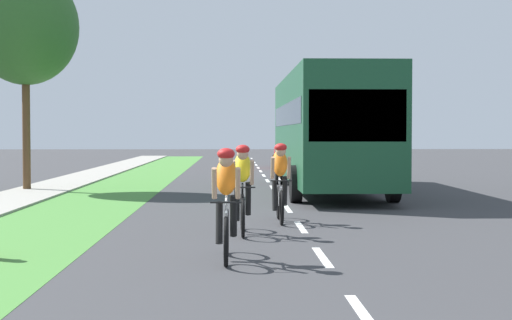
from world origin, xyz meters
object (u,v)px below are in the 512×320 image
at_px(sedan_red, 294,153).
at_px(street_tree_near, 25,27).
at_px(cyclist_lead, 226,203).
at_px(cyclist_trailing, 243,188).
at_px(bus_dark_green, 327,126).
at_px(cyclist_distant, 280,182).

xyz_separation_m(sedan_red, street_tree_near, (-9.44, -15.08, 4.25)).
height_order(sedan_red, street_tree_near, street_tree_near).
xyz_separation_m(cyclist_lead, cyclist_trailing, (0.26, 2.80, 0.00)).
bearing_deg(sedan_red, cyclist_lead, -96.40).
bearing_deg(bus_dark_green, cyclist_distant, -103.38).
height_order(bus_dark_green, sedan_red, bus_dark_green).
xyz_separation_m(cyclist_distant, bus_dark_green, (1.92, 8.06, 1.17)).
bearing_deg(street_tree_near, sedan_red, 57.94).
height_order(cyclist_lead, street_tree_near, street_tree_near).
bearing_deg(cyclist_distant, sedan_red, 84.83).
distance_m(cyclist_trailing, cyclist_distant, 1.94).
relative_size(cyclist_trailing, street_tree_near, 0.25).
relative_size(cyclist_lead, sedan_red, 0.40).
bearing_deg(sedan_red, cyclist_trailing, -96.52).
distance_m(sedan_red, street_tree_near, 18.29).
distance_m(cyclist_distant, sedan_red, 23.81).
bearing_deg(cyclist_trailing, cyclist_lead, -95.35).
distance_m(cyclist_trailing, bus_dark_green, 10.27).
height_order(cyclist_trailing, bus_dark_green, bus_dark_green).
xyz_separation_m(bus_dark_green, sedan_red, (0.23, 15.65, -1.21)).
xyz_separation_m(cyclist_trailing, street_tree_near, (-6.53, 10.42, 4.21)).
bearing_deg(bus_dark_green, cyclist_trailing, -105.26).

